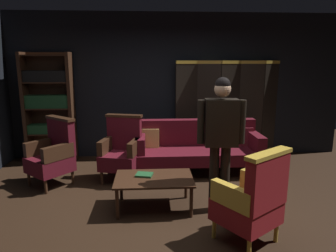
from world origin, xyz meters
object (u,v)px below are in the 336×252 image
object	(u,v)px
velvet_couch	(197,146)
book_green_cloth	(144,175)
armchair_wing_right	(122,150)
standing_figure	(221,133)
armchair_wing_left	(53,154)
folding_screen	(229,108)
coffee_table	(154,181)
bookshelf	(49,105)
armchair_gilt_accent	(252,200)

from	to	relation	value
velvet_couch	book_green_cloth	world-z (taller)	velvet_couch
armchair_wing_right	standing_figure	xyz separation A→B (m)	(1.33, -1.14, 0.54)
armchair_wing_left	standing_figure	size ratio (longest dim) A/B	0.61
folding_screen	coffee_table	xyz separation A→B (m)	(-1.53, -2.15, -0.61)
coffee_table	standing_figure	world-z (taller)	standing_figure
bookshelf	standing_figure	bearing A→B (deg)	-38.31
folding_screen	armchair_gilt_accent	distance (m)	3.08
folding_screen	standing_figure	distance (m)	2.36
folding_screen	bookshelf	distance (m)	3.46
folding_screen	armchair_gilt_accent	xyz separation A→B (m)	(-0.53, -3.00, -0.50)
standing_figure	coffee_table	bearing A→B (deg)	173.44
folding_screen	velvet_couch	xyz separation A→B (m)	(-0.75, -0.81, -0.53)
folding_screen	velvet_couch	world-z (taller)	folding_screen
bookshelf	velvet_couch	world-z (taller)	bookshelf
standing_figure	book_green_cloth	xyz separation A→B (m)	(-0.95, 0.17, -0.59)
folding_screen	armchair_wing_left	size ratio (longest dim) A/B	2.07
armchair_wing_right	armchair_gilt_accent	bearing A→B (deg)	-51.47
armchair_wing_left	armchair_wing_right	xyz separation A→B (m)	(1.04, 0.14, 0.00)
armchair_wing_right	coffee_table	bearing A→B (deg)	-64.17
armchair_gilt_accent	armchair_wing_left	bearing A→B (deg)	145.50
bookshelf	book_green_cloth	size ratio (longest dim) A/B	9.69
armchair_gilt_accent	book_green_cloth	world-z (taller)	armchair_gilt_accent
coffee_table	book_green_cloth	xyz separation A→B (m)	(-0.13, 0.08, 0.06)
folding_screen	bookshelf	xyz separation A→B (m)	(-3.45, -0.07, 0.10)
coffee_table	armchair_wing_left	xyz separation A→B (m)	(-1.54, 0.90, 0.12)
armchair_gilt_accent	armchair_wing_right	world-z (taller)	same
standing_figure	book_green_cloth	distance (m)	1.14
folding_screen	armchair_wing_left	xyz separation A→B (m)	(-3.07, -1.25, -0.50)
armchair_gilt_accent	armchair_wing_left	size ratio (longest dim) A/B	1.00
coffee_table	armchair_wing_right	xyz separation A→B (m)	(-0.50, 1.04, 0.12)
velvet_couch	armchair_wing_left	bearing A→B (deg)	-169.30
armchair_wing_left	book_green_cloth	world-z (taller)	armchair_wing_left
folding_screen	book_green_cloth	world-z (taller)	folding_screen
folding_screen	coffee_table	bearing A→B (deg)	-125.33
standing_figure	velvet_couch	bearing A→B (deg)	92.22
armchair_gilt_accent	standing_figure	distance (m)	0.93
velvet_couch	armchair_gilt_accent	world-z (taller)	armchair_gilt_accent
velvet_couch	armchair_wing_left	distance (m)	2.36
coffee_table	armchair_gilt_accent	size ratio (longest dim) A/B	0.96
velvet_couch	armchair_gilt_accent	size ratio (longest dim) A/B	2.04
armchair_wing_left	armchair_wing_right	size ratio (longest dim) A/B	1.00
folding_screen	coffee_table	world-z (taller)	folding_screen
standing_figure	book_green_cloth	bearing A→B (deg)	169.66
armchair_wing_left	book_green_cloth	size ratio (longest dim) A/B	4.91
armchair_gilt_accent	armchair_wing_right	size ratio (longest dim) A/B	1.00
standing_figure	bookshelf	bearing A→B (deg)	141.69
folding_screen	book_green_cloth	bearing A→B (deg)	-128.53
velvet_couch	armchair_gilt_accent	xyz separation A→B (m)	(0.22, -2.18, 0.04)
bookshelf	armchair_wing_right	distance (m)	1.86
velvet_couch	armchair_wing_right	xyz separation A→B (m)	(-1.28, -0.30, 0.04)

